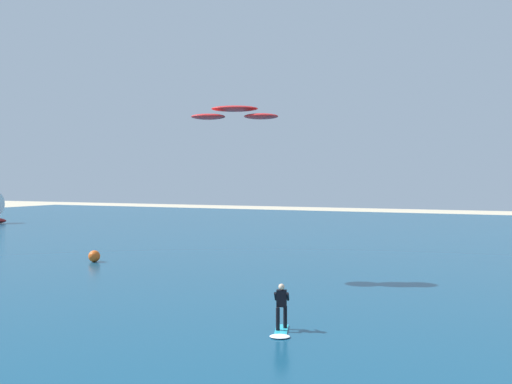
# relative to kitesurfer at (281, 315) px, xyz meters

# --- Properties ---
(ocean) EXTENTS (160.00, 90.00, 0.10)m
(ocean) POSITION_rel_kitesurfer_xyz_m (-2.79, 32.03, -0.65)
(ocean) COLOR navy
(ocean) RESTS_ON ground
(kitesurfer) EXTENTS (1.16, 2.03, 1.67)m
(kitesurfer) POSITION_rel_kitesurfer_xyz_m (0.00, 0.00, 0.00)
(kitesurfer) COLOR #26B2CC
(kitesurfer) RESTS_ON ocean
(kite) EXTENTS (4.90, 3.08, 0.71)m
(kite) POSITION_rel_kitesurfer_xyz_m (-6.37, 9.04, 8.30)
(kite) COLOR red
(marker_buoy) EXTENTS (0.76, 0.76, 0.76)m
(marker_buoy) POSITION_rel_kitesurfer_xyz_m (-17.71, 11.30, -0.22)
(marker_buoy) COLOR #E55919
(marker_buoy) RESTS_ON ocean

